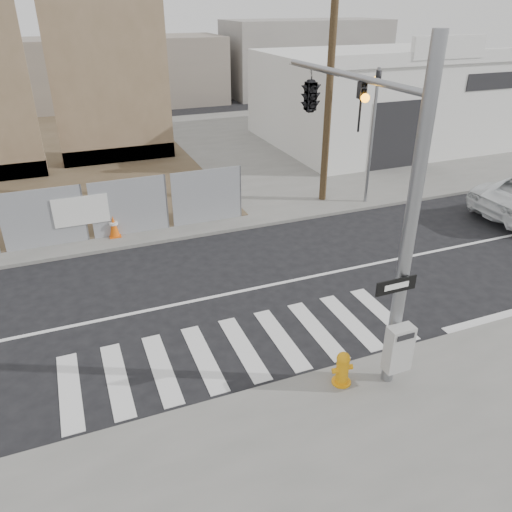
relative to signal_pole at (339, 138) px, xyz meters
name	(u,v)px	position (x,y,z in m)	size (l,w,h in m)	color
ground	(213,297)	(-2.49, 2.05, -4.78)	(100.00, 100.00, 0.00)	black
sidewalk_far	(131,162)	(-2.49, 16.05, -4.72)	(50.00, 20.00, 0.12)	slate
signal_pole	(339,138)	(0.00, 0.00, 0.00)	(0.96, 5.87, 7.00)	gray
far_signal_pole	(374,118)	(5.51, 6.65, -1.30)	(0.16, 0.20, 5.60)	gray
concrete_wall_right	(113,96)	(-2.99, 16.13, -1.40)	(5.50, 1.30, 8.00)	#776247
auto_shop	(378,98)	(11.50, 15.01, -2.25)	(12.00, 10.20, 5.95)	silver
utility_pole_right	(331,69)	(4.01, 7.55, 0.42)	(1.60, 0.28, 10.00)	#483921
fire_hydrant	(342,368)	(-0.99, -2.50, -4.27)	(0.50, 0.49, 0.79)	orange
traffic_cone_d	(114,226)	(-4.52, 6.98, -4.29)	(0.39, 0.39, 0.76)	#E2580B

